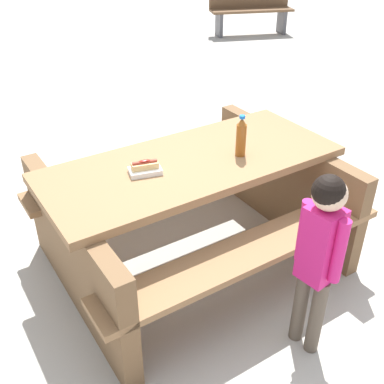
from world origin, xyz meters
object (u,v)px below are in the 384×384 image
soda_bottle (241,137)px  hotdog_tray (145,168)px  child_in_coat (320,245)px  picnic_table (192,203)px  park_bench_mid (251,8)px

soda_bottle → hotdog_tray: (0.52, -0.30, -0.09)m
child_in_coat → soda_bottle: bearing=-120.5°
soda_bottle → picnic_table: bearing=-40.2°
soda_bottle → hotdog_tray: 0.61m
hotdog_tray → park_bench_mid: size_ratio=0.15×
picnic_table → soda_bottle: 0.52m
picnic_table → hotdog_tray: bearing=-20.9°
soda_bottle → hotdog_tray: size_ratio=1.21×
hotdog_tray → child_in_coat: child_in_coat is taller
soda_bottle → child_in_coat: bearing=59.5°
picnic_table → park_bench_mid: size_ratio=1.55×
hotdog_tray → park_bench_mid: park_bench_mid is taller
picnic_table → soda_bottle: (-0.23, 0.19, 0.42)m
soda_bottle → child_in_coat: child_in_coat is taller
hotdog_tray → park_bench_mid: 6.80m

